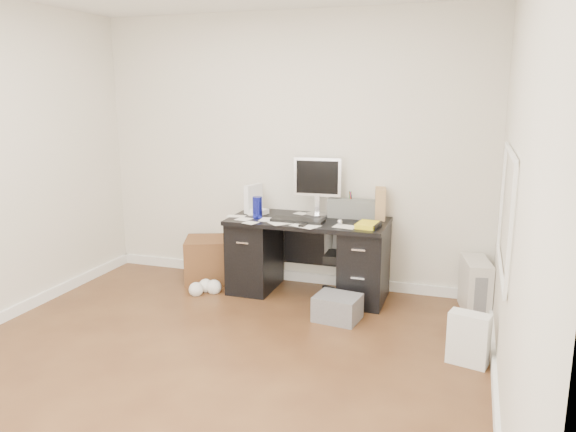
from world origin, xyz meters
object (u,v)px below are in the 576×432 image
keyboard (298,220)px  pc_tower (475,286)px  desk (308,255)px  lcd_monitor (317,186)px  office_chair (348,251)px  wicker_basket (208,259)px

keyboard → pc_tower: 1.70m
desk → lcd_monitor: bearing=76.9°
desk → pc_tower: desk is taller
office_chair → wicker_basket: office_chair is taller
lcd_monitor → keyboard: 0.43m
desk → lcd_monitor: size_ratio=2.59×
pc_tower → wicker_basket: size_ratio=1.06×
desk → lcd_monitor: (0.04, 0.17, 0.64)m
desk → office_chair: 0.39m
lcd_monitor → keyboard: (-0.10, -0.31, -0.28)m
office_chair → pc_tower: (1.16, 0.03, -0.23)m
desk → wicker_basket: size_ratio=3.36×
desk → pc_tower: size_ratio=3.16×
pc_tower → wicker_basket: (-2.65, 0.01, -0.01)m
desk → wicker_basket: bearing=176.1°
desk → office_chair: (0.39, 0.03, 0.07)m
keyboard → office_chair: 0.57m
keyboard → office_chair: bearing=21.9°
desk → keyboard: keyboard is taller
desk → keyboard: (-0.06, -0.14, 0.36)m
lcd_monitor → wicker_basket: (-1.15, -0.10, -0.82)m
desk → pc_tower: bearing=2.2°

